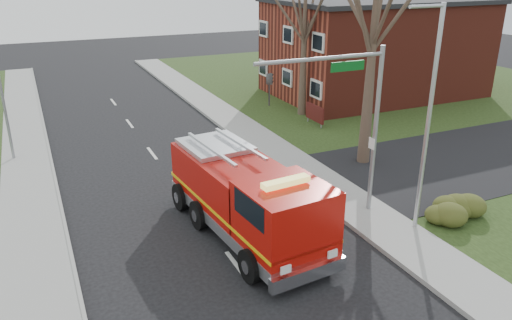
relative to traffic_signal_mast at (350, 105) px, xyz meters
name	(u,v)px	position (x,y,z in m)	size (l,w,h in m)	color
ground	(238,267)	(-5.21, -1.50, -4.71)	(120.00, 120.00, 0.00)	black
sidewalk_right	(385,227)	(0.99, -1.50, -4.63)	(2.40, 80.00, 0.15)	gray
sidewalk_left	(40,315)	(-11.41, -1.50, -4.63)	(2.40, 80.00, 0.15)	gray
brick_building	(375,47)	(13.79, 16.50, -1.05)	(15.40, 10.40, 7.25)	maroon
health_center_sign	(315,113)	(5.29, 11.00, -3.83)	(0.12, 2.00, 1.40)	#481210
hedge_corner	(461,212)	(3.79, -2.50, -4.13)	(2.80, 2.00, 0.90)	#323E16
bare_tree_near	(375,14)	(4.29, 4.50, 2.71)	(6.00, 6.00, 12.00)	#3D3024
bare_tree_far	(305,17)	(5.79, 13.50, 1.78)	(5.25, 5.25, 10.50)	#3D3024
traffic_signal_mast	(350,105)	(0.00, 0.00, 0.00)	(5.29, 0.18, 6.80)	gray
streetlight_pole	(428,116)	(1.93, -2.00, -0.16)	(1.48, 0.16, 8.40)	#B7BABF
utility_pole_far	(2,95)	(-12.01, 12.50, -1.21)	(0.14, 0.14, 7.00)	gray
fire_engine	(247,200)	(-4.04, 0.32, -3.24)	(3.69, 8.28, 3.25)	#B00E08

